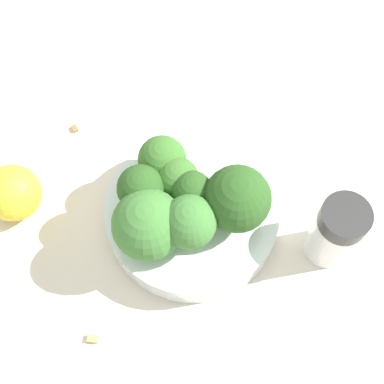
% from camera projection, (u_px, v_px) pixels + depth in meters
% --- Properties ---
extents(ground_plane, '(3.00, 3.00, 0.00)m').
position_uv_depth(ground_plane, '(192.00, 221.00, 0.49)').
color(ground_plane, beige).
extents(bowl, '(0.15, 0.15, 0.03)m').
position_uv_depth(bowl, '(192.00, 215.00, 0.47)').
color(bowl, silver).
rests_on(bowl, ground_plane).
extents(broccoli_floret_0, '(0.06, 0.06, 0.06)m').
position_uv_depth(broccoli_floret_0, '(148.00, 225.00, 0.42)').
color(broccoli_floret_0, '#8EB770').
rests_on(broccoli_floret_0, bowl).
extents(broccoli_floret_1, '(0.04, 0.04, 0.05)m').
position_uv_depth(broccoli_floret_1, '(177.00, 180.00, 0.44)').
color(broccoli_floret_1, '#84AD66').
rests_on(broccoli_floret_1, bowl).
extents(broccoli_floret_2, '(0.06, 0.06, 0.06)m').
position_uv_depth(broccoli_floret_2, '(237.00, 199.00, 0.43)').
color(broccoli_floret_2, '#84AD66').
rests_on(broccoli_floret_2, bowl).
extents(broccoli_floret_3, '(0.04, 0.04, 0.05)m').
position_uv_depth(broccoli_floret_3, '(141.00, 186.00, 0.43)').
color(broccoli_floret_3, '#8EB770').
rests_on(broccoli_floret_3, bowl).
extents(broccoli_floret_4, '(0.04, 0.04, 0.06)m').
position_uv_depth(broccoli_floret_4, '(195.00, 223.00, 0.42)').
color(broccoli_floret_4, '#7A9E5B').
rests_on(broccoli_floret_4, bowl).
extents(broccoli_floret_5, '(0.03, 0.03, 0.05)m').
position_uv_depth(broccoli_floret_5, '(196.00, 195.00, 0.43)').
color(broccoli_floret_5, '#8EB770').
rests_on(broccoli_floret_5, bowl).
extents(broccoli_floret_6, '(0.04, 0.04, 0.05)m').
position_uv_depth(broccoli_floret_6, '(162.00, 160.00, 0.45)').
color(broccoli_floret_6, '#7A9E5B').
rests_on(broccoli_floret_6, bowl).
extents(pepper_shaker, '(0.04, 0.04, 0.08)m').
position_uv_depth(pepper_shaker, '(335.00, 232.00, 0.44)').
color(pepper_shaker, silver).
rests_on(pepper_shaker, ground_plane).
extents(lemon_wedge, '(0.05, 0.05, 0.05)m').
position_uv_depth(lemon_wedge, '(13.00, 193.00, 0.47)').
color(lemon_wedge, yellow).
rests_on(lemon_wedge, ground_plane).
extents(almond_crumb_0, '(0.01, 0.01, 0.01)m').
position_uv_depth(almond_crumb_0, '(92.00, 338.00, 0.44)').
color(almond_crumb_0, tan).
rests_on(almond_crumb_0, ground_plane).
extents(almond_crumb_1, '(0.01, 0.01, 0.01)m').
position_uv_depth(almond_crumb_1, '(196.00, 135.00, 0.52)').
color(almond_crumb_1, olive).
rests_on(almond_crumb_1, ground_plane).
extents(almond_crumb_2, '(0.01, 0.01, 0.01)m').
position_uv_depth(almond_crumb_2, '(74.00, 128.00, 0.53)').
color(almond_crumb_2, olive).
rests_on(almond_crumb_2, ground_plane).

